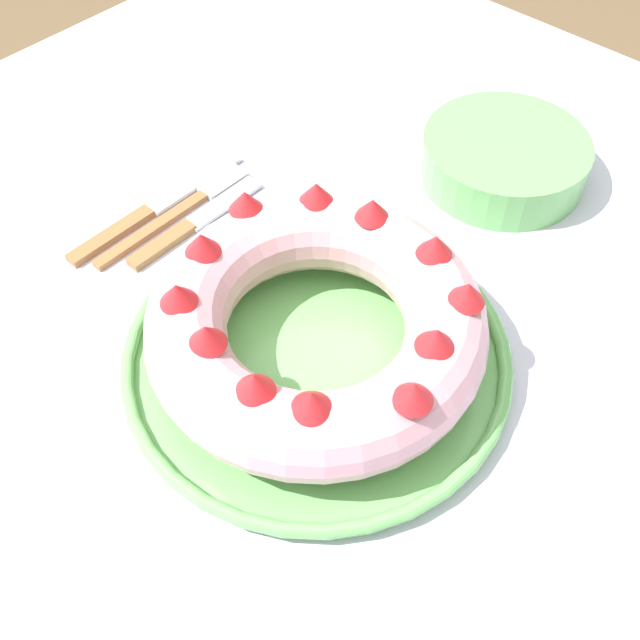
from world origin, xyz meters
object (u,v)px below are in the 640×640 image
object	(u,v)px
serving_knife	(147,213)
side_bowl	(505,159)
fork	(184,208)
serving_dish	(320,352)
cake_knife	(187,228)
bundt_cake	(320,319)

from	to	relation	value
serving_knife	side_bowl	bearing A→B (deg)	57.30
serving_knife	side_bowl	xyz separation A→B (m)	(0.23, 0.29, 0.02)
side_bowl	fork	bearing A→B (deg)	-128.52
serving_dish	cake_knife	world-z (taller)	serving_dish
bundt_cake	side_bowl	world-z (taller)	bundt_cake
cake_knife	side_bowl	xyz separation A→B (m)	(0.18, 0.28, 0.02)
serving_knife	serving_dish	bearing A→B (deg)	2.22
bundt_cake	serving_knife	bearing A→B (deg)	176.51
bundt_cake	fork	xyz separation A→B (m)	(-0.23, 0.05, -0.05)
fork	serving_knife	size ratio (longest dim) A/B	0.88
cake_knife	side_bowl	size ratio (longest dim) A/B	0.98
serving_dish	fork	xyz separation A→B (m)	(-0.23, 0.05, -0.01)
serving_knife	cake_knife	bearing A→B (deg)	20.15
side_bowl	serving_knife	bearing A→B (deg)	-128.39
serving_dish	serving_knife	world-z (taller)	serving_dish
bundt_cake	serving_dish	bearing A→B (deg)	111.07
serving_knife	bundt_cake	bearing A→B (deg)	2.21
bundt_cake	cake_knife	world-z (taller)	bundt_cake
serving_dish	serving_knife	distance (m)	0.25
serving_dish	bundt_cake	bearing A→B (deg)	-68.93
serving_dish	cake_knife	distance (m)	0.21
serving_dish	side_bowl	size ratio (longest dim) A/B	1.91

